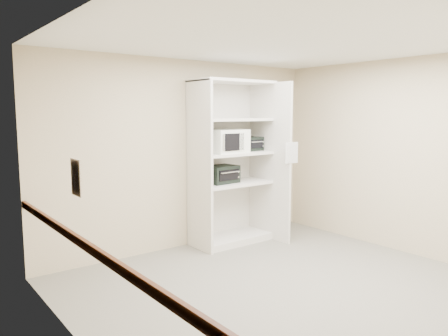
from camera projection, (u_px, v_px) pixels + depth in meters
floor at (283, 286)px, 4.93m from camera, size 4.50×4.00×0.01m
ceiling at (287, 41)px, 4.59m from camera, size 4.50×4.00×0.01m
wall_back at (186, 154)px, 6.33m from camera, size 4.50×0.02×2.70m
wall_left at (81, 190)px, 3.40m from camera, size 0.02×4.00×2.70m
wall_right at (398, 156)px, 6.12m from camera, size 0.02×4.00×2.70m
shelving_unit at (234, 168)px, 6.53m from camera, size 1.24×0.92×2.42m
microwave at (226, 141)px, 6.34m from camera, size 0.58×0.45×0.34m
toaster_oven_upper at (250, 144)px, 6.71m from camera, size 0.39×0.31×0.21m
toaster_oven_lower at (221, 174)px, 6.44m from camera, size 0.49×0.39×0.26m
paper_sign at (292, 153)px, 6.35m from camera, size 0.24×0.02×0.30m
chair_rail at (86, 245)px, 3.47m from camera, size 0.04×3.98×0.08m
wall_poster at (76, 177)px, 3.50m from camera, size 0.01×0.22×0.30m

